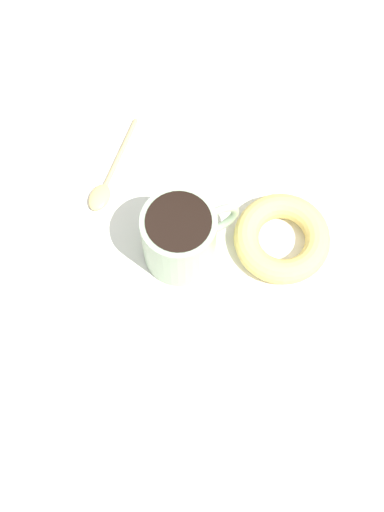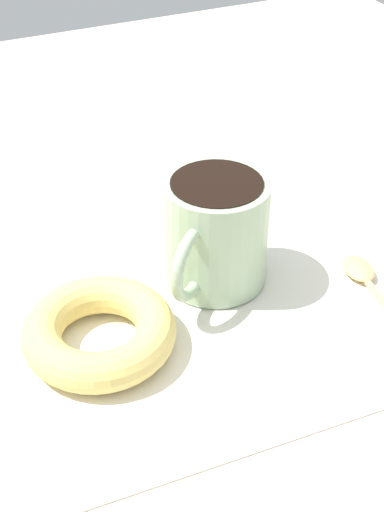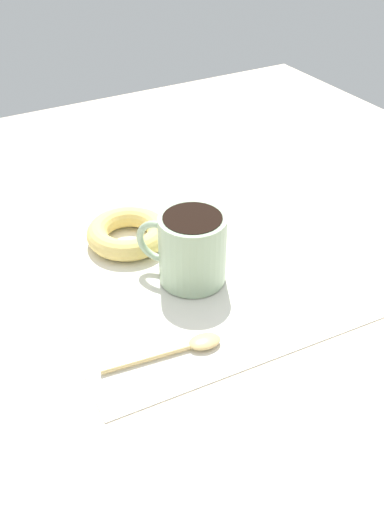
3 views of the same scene
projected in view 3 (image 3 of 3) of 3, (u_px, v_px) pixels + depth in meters
ground_plane at (189, 268)px, 75.03cm from camera, size 120.00×120.00×2.00cm
napkin at (192, 270)px, 72.83cm from camera, size 37.50×37.50×0.30cm
coffee_cup at (191, 247)px, 68.60cm from camera, size 10.23×9.24×8.91cm
donut at (128, 233)px, 76.77cm from camera, size 11.08×11.08×2.88cm
spoon at (189, 346)px, 61.02cm from camera, size 3.22×13.39×0.90cm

